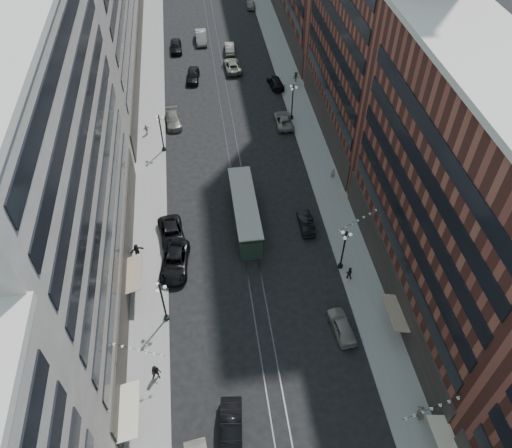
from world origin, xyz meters
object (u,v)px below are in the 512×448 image
lamppost_se_mid (292,101)px  pedestrian_7 (349,273)px  pedestrian_9 (296,77)px  car_5 (231,428)px  car_13 (193,75)px  car_2 (175,262)px  pedestrian_2 (156,373)px  car_extra_2 (232,65)px  car_7 (172,234)px  pedestrian_4 (421,413)px  pedestrian_6 (146,129)px  car_8 (173,120)px  streetcar (245,212)px  pedestrian_5 (137,250)px  lamppost_sw_mid (161,132)px  car_11 (283,120)px  pedestrian_8 (333,173)px  car_9 (176,46)px  car_10 (306,223)px  car_extra_0 (251,4)px  car_4 (342,326)px  car_extra_1 (201,37)px  lamppost_sw_far (163,301)px  car_12 (276,83)px  lamppost_se_far (344,249)px

lamppost_se_mid → pedestrian_7: lamppost_se_mid is taller
pedestrian_7 → pedestrian_9: 39.58m
car_5 → car_13: bearing=96.1°
car_2 → pedestrian_9: 40.74m
pedestrian_2 → car_extra_2: pedestrian_2 is taller
pedestrian_2 → car_7: bearing=91.1°
pedestrian_4 → pedestrian_6: size_ratio=1.28×
car_8 → pedestrian_2: bearing=-97.9°
car_13 → pedestrian_6: 15.66m
car_5 → streetcar: bearing=86.2°
lamppost_se_mid → pedestrian_5: lamppost_se_mid is taller
lamppost_sw_mid → car_11: lamppost_sw_mid is taller
car_7 → pedestrian_6: bearing=91.1°
pedestrian_8 → car_9: bearing=-60.7°
car_10 → car_11: 20.51m
car_10 → pedestrian_6: bearing=-47.9°
streetcar → car_extra_0: 59.70m
car_4 → pedestrian_5: pedestrian_5 is taller
pedestrian_5 → pedestrian_7: pedestrian_5 is taller
car_extra_2 → car_4: bearing=92.8°
lamppost_sw_mid → pedestrian_6: (-2.30, 3.98, -2.18)m
lamppost_se_mid → car_extra_1: 28.55m
lamppost_se_mid → pedestrian_8: lamppost_se_mid is taller
car_2 → car_13: 38.61m
lamppost_sw_far → car_12: size_ratio=1.16×
car_9 → car_extra_1: size_ratio=0.90×
pedestrian_5 → pedestrian_4: bearing=-64.6°
car_12 → car_13: car_13 is taller
lamppost_sw_far → car_9: 55.36m
lamppost_se_mid → car_5: (-13.27, -43.76, -2.25)m
car_4 → car_9: (-14.14, 58.80, 0.06)m
car_7 → car_8: car_7 is taller
streetcar → pedestrian_2: (-10.10, -18.34, -0.42)m
car_extra_2 → pedestrian_5: bearing=66.7°
lamppost_sw_mid → lamppost_se_mid: bearing=15.2°
car_5 → pedestrian_7: size_ratio=3.32×
pedestrian_7 → car_9: bearing=-46.0°
lamppost_sw_far → car_12: lamppost_sw_far is taller
car_4 → car_7: size_ratio=0.78×
car_12 → pedestrian_9: (3.38, 0.78, 0.27)m
lamppost_sw_far → car_7: bearing=85.7°
lamppost_sw_far → car_10: size_ratio=1.31×
car_13 → car_9: bearing=110.1°
lamppost_se_mid → pedestrian_2: size_ratio=2.90×
car_4 → pedestrian_2: bearing=2.9°
pedestrian_8 → car_2: bearing=32.9°
lamppost_sw_mid → car_2: size_ratio=0.90×
car_9 → car_12: car_9 is taller
pedestrian_2 → car_11: bearing=71.0°
car_11 → lamppost_se_far: bearing=93.5°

